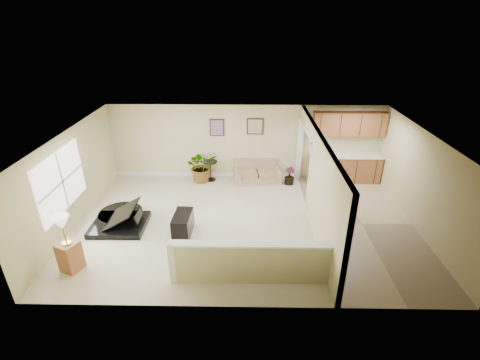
{
  "coord_description": "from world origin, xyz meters",
  "views": [
    {
      "loc": [
        0.0,
        -7.99,
        5.15
      ],
      "look_at": [
        -0.15,
        0.4,
        1.09
      ],
      "focal_mm": 26.0,
      "sensor_mm": 36.0,
      "label": 1
    }
  ],
  "objects_px": {
    "piano_bench": "(183,224)",
    "loveseat": "(257,171)",
    "piano": "(117,206)",
    "accent_table": "(210,168)",
    "lamp_stand": "(68,248)",
    "small_plant": "(289,177)",
    "palm_plant": "(202,166)"
  },
  "relations": [
    {
      "from": "lamp_stand",
      "to": "loveseat",
      "type": "bearing_deg",
      "value": 47.8
    },
    {
      "from": "piano",
      "to": "palm_plant",
      "type": "distance_m",
      "value": 3.32
    },
    {
      "from": "small_plant",
      "to": "palm_plant",
      "type": "bearing_deg",
      "value": 176.46
    },
    {
      "from": "loveseat",
      "to": "small_plant",
      "type": "height_order",
      "value": "loveseat"
    },
    {
      "from": "piano",
      "to": "palm_plant",
      "type": "relative_size",
      "value": 1.39
    },
    {
      "from": "small_plant",
      "to": "piano_bench",
      "type": "bearing_deg",
      "value": -136.13
    },
    {
      "from": "accent_table",
      "to": "lamp_stand",
      "type": "relative_size",
      "value": 0.51
    },
    {
      "from": "accent_table",
      "to": "lamp_stand",
      "type": "bearing_deg",
      "value": -119.92
    },
    {
      "from": "accent_table",
      "to": "small_plant",
      "type": "relative_size",
      "value": 1.18
    },
    {
      "from": "loveseat",
      "to": "palm_plant",
      "type": "relative_size",
      "value": 1.32
    },
    {
      "from": "loveseat",
      "to": "lamp_stand",
      "type": "height_order",
      "value": "lamp_stand"
    },
    {
      "from": "piano",
      "to": "piano_bench",
      "type": "relative_size",
      "value": 2.07
    },
    {
      "from": "piano_bench",
      "to": "small_plant",
      "type": "bearing_deg",
      "value": 43.87
    },
    {
      "from": "accent_table",
      "to": "piano",
      "type": "bearing_deg",
      "value": -128.12
    },
    {
      "from": "piano",
      "to": "small_plant",
      "type": "bearing_deg",
      "value": 27.13
    },
    {
      "from": "piano",
      "to": "loveseat",
      "type": "height_order",
      "value": "piano"
    },
    {
      "from": "piano_bench",
      "to": "loveseat",
      "type": "height_order",
      "value": "loveseat"
    },
    {
      "from": "piano_bench",
      "to": "loveseat",
      "type": "distance_m",
      "value": 3.79
    },
    {
      "from": "loveseat",
      "to": "lamp_stand",
      "type": "xyz_separation_m",
      "value": [
        -4.22,
        -4.65,
        0.24
      ]
    },
    {
      "from": "palm_plant",
      "to": "piano",
      "type": "bearing_deg",
      "value": -125.18
    },
    {
      "from": "piano",
      "to": "lamp_stand",
      "type": "xyz_separation_m",
      "value": [
        -0.46,
        -1.81,
        0.02
      ]
    },
    {
      "from": "piano",
      "to": "accent_table",
      "type": "xyz_separation_m",
      "value": [
        2.19,
        2.79,
        -0.11
      ]
    },
    {
      "from": "palm_plant",
      "to": "small_plant",
      "type": "xyz_separation_m",
      "value": [
        2.91,
        -0.18,
        -0.3
      ]
    },
    {
      "from": "lamp_stand",
      "to": "piano_bench",
      "type": "bearing_deg",
      "value": 32.41
    },
    {
      "from": "palm_plant",
      "to": "lamp_stand",
      "type": "xyz_separation_m",
      "value": [
        -2.37,
        -4.52,
        0.03
      ]
    },
    {
      "from": "palm_plant",
      "to": "lamp_stand",
      "type": "height_order",
      "value": "lamp_stand"
    },
    {
      "from": "piano",
      "to": "loveseat",
      "type": "distance_m",
      "value": 4.71
    },
    {
      "from": "piano",
      "to": "accent_table",
      "type": "distance_m",
      "value": 3.55
    },
    {
      "from": "piano",
      "to": "accent_table",
      "type": "height_order",
      "value": "piano"
    },
    {
      "from": "accent_table",
      "to": "palm_plant",
      "type": "xyz_separation_m",
      "value": [
        -0.28,
        -0.08,
        0.11
      ]
    },
    {
      "from": "loveseat",
      "to": "piano_bench",
      "type": "bearing_deg",
      "value": -127.63
    },
    {
      "from": "piano_bench",
      "to": "loveseat",
      "type": "bearing_deg",
      "value": 58.49
    }
  ]
}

